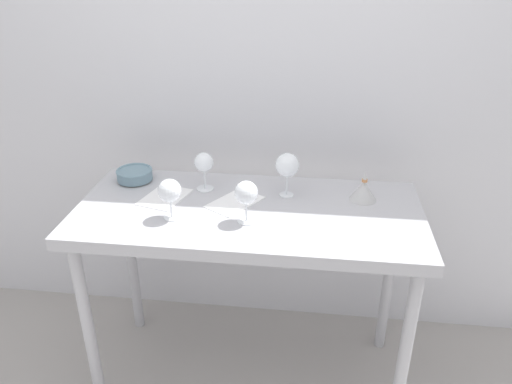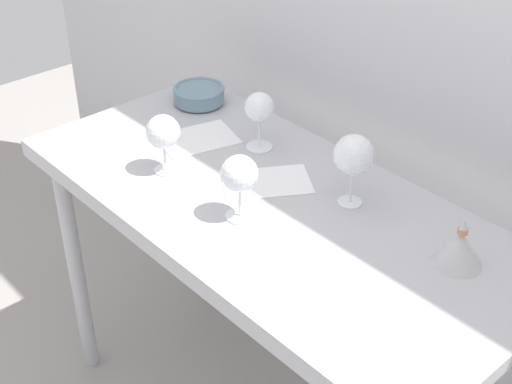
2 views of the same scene
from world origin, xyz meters
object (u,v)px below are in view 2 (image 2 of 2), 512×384
(wine_glass_far_right, at_px, (354,156))
(wine_glass_near_center, at_px, (239,175))
(wine_glass_far_left, at_px, (259,109))
(tasting_sheet_lower, at_px, (267,182))
(decanter_funnel, at_px, (459,248))
(tasting_bowl, at_px, (199,94))
(wine_glass_near_left, at_px, (163,133))
(tasting_sheet_upper, at_px, (198,139))

(wine_glass_far_right, bearing_deg, wine_glass_near_center, -119.55)
(wine_glass_far_left, bearing_deg, tasting_sheet_lower, -36.31)
(wine_glass_near_center, xyz_separation_m, decanter_funnel, (0.46, 0.24, -0.08))
(wine_glass_far_right, relative_size, tasting_bowl, 1.18)
(wine_glass_near_center, relative_size, tasting_sheet_lower, 0.74)
(wine_glass_near_center, relative_size, tasting_bowl, 1.05)
(wine_glass_far_right, height_order, tasting_bowl, wine_glass_far_right)
(tasting_bowl, bearing_deg, tasting_sheet_lower, -18.07)
(wine_glass_near_left, height_order, wine_glass_far_right, wine_glass_far_right)
(wine_glass_near_center, height_order, tasting_sheet_upper, wine_glass_near_center)
(wine_glass_far_right, bearing_deg, tasting_sheet_lower, -156.21)
(decanter_funnel, bearing_deg, tasting_sheet_upper, -174.44)
(wine_glass_far_right, relative_size, wine_glass_near_center, 1.12)
(wine_glass_far_left, relative_size, wine_glass_near_center, 1.00)
(tasting_sheet_lower, bearing_deg, decanter_funnel, 42.33)
(wine_glass_near_center, bearing_deg, wine_glass_near_left, -178.49)
(wine_glass_near_center, xyz_separation_m, tasting_sheet_upper, (-0.37, 0.16, -0.12))
(tasting_bowl, bearing_deg, decanter_funnel, -3.80)
(tasting_bowl, bearing_deg, wine_glass_far_left, -8.15)
(tasting_sheet_upper, relative_size, tasting_sheet_lower, 0.94)
(tasting_sheet_upper, xyz_separation_m, tasting_sheet_lower, (0.30, -0.01, 0.00))
(wine_glass_near_center, bearing_deg, wine_glass_far_right, 60.45)
(wine_glass_near_left, distance_m, decanter_funnel, 0.79)
(wine_glass_near_left, bearing_deg, tasting_bowl, 129.18)
(wine_glass_far_right, bearing_deg, decanter_funnel, -0.25)
(tasting_sheet_upper, xyz_separation_m, decanter_funnel, (0.83, 0.08, 0.04))
(tasting_sheet_lower, bearing_deg, tasting_bowl, -165.44)
(wine_glass_near_left, distance_m, tasting_bowl, 0.42)
(wine_glass_near_left, distance_m, tasting_sheet_lower, 0.30)
(tasting_sheet_upper, distance_m, tasting_bowl, 0.23)
(decanter_funnel, bearing_deg, tasting_bowl, 176.20)
(tasting_sheet_lower, xyz_separation_m, decanter_funnel, (0.53, 0.09, 0.04))
(tasting_sheet_upper, bearing_deg, tasting_bowl, 155.93)
(wine_glass_far_right, relative_size, tasting_sheet_upper, 0.89)
(wine_glass_near_left, xyz_separation_m, tasting_sheet_upper, (-0.08, 0.17, -0.11))
(tasting_sheet_upper, xyz_separation_m, tasting_bowl, (-0.18, 0.15, 0.03))
(tasting_bowl, bearing_deg, wine_glass_far_right, -5.44)
(decanter_funnel, bearing_deg, tasting_sheet_lower, -170.31)
(wine_glass_far_right, distance_m, tasting_sheet_lower, 0.26)
(wine_glass_far_right, xyz_separation_m, wine_glass_near_center, (-0.14, -0.24, -0.02))
(wine_glass_near_left, bearing_deg, wine_glass_far_left, 74.55)
(wine_glass_near_center, relative_size, tasting_sheet_upper, 0.79)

